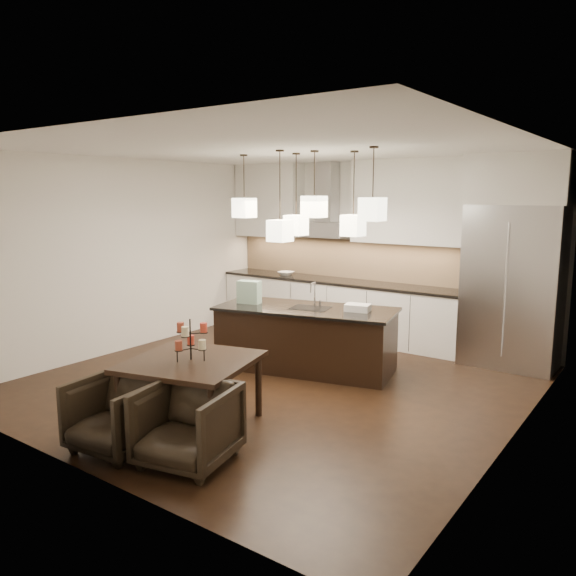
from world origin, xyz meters
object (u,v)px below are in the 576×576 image
Objects in this scene: dining_table at (192,393)px; armchair_right at (188,425)px; refrigerator at (513,287)px; island_body at (306,340)px; armchair_left at (116,415)px.

dining_table is 1.52× the size of armchair_right.
refrigerator is 4.81m from armchair_right.
dining_table is at bearing 120.30° from armchair_right.
island_body is 1.95× the size of dining_table.
armchair_left is 0.96× the size of armchair_right.
island_body is 3.10× the size of armchair_left.
island_body is at bearing -141.03° from refrigerator.
dining_table is (-2.01, -3.94, -0.73)m from refrigerator.
dining_table is at bearing -116.98° from refrigerator.
refrigerator is 1.87× the size of dining_table.
armchair_right reaches higher than armchair_left.
dining_table and armchair_right have the same top height.
dining_table is 0.78m from armchair_left.
armchair_left is at bearing -118.20° from dining_table.
island_body is (-2.14, -1.73, -0.68)m from refrigerator.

